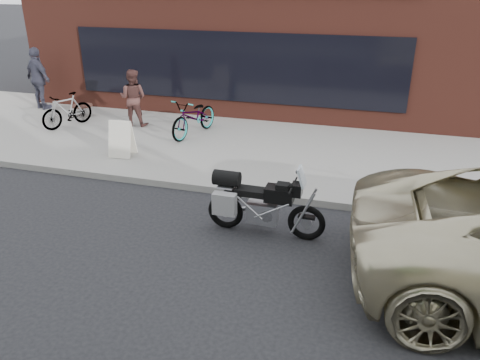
{
  "coord_description": "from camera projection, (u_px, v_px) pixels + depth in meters",
  "views": [
    {
      "loc": [
        2.12,
        -4.27,
        4.18
      ],
      "look_at": [
        -0.0,
        2.99,
        0.85
      ],
      "focal_mm": 35.0,
      "sensor_mm": 36.0,
      "label": 1
    }
  ],
  "objects": [
    {
      "name": "cafe_patron_left",
      "position": [
        133.0,
        98.0,
        13.34
      ],
      "size": [
        0.84,
        0.68,
        1.62
      ],
      "primitive_type": "imported",
      "rotation": [
        0.0,
        0.0,
        3.24
      ],
      "color": "#512F2B",
      "rests_on": "near_sidewalk"
    },
    {
      "name": "bicycle_rear",
      "position": [
        67.0,
        110.0,
        13.36
      ],
      "size": [
        1.04,
        1.64,
        0.95
      ],
      "primitive_type": "imported",
      "rotation": [
        0.0,
        0.0,
        -0.41
      ],
      "color": "gray",
      "rests_on": "near_sidewalk"
    },
    {
      "name": "storefront",
      "position": [
        270.0,
        30.0,
        17.87
      ],
      "size": [
        14.0,
        10.07,
        4.5
      ],
      "color": "#59261C",
      "rests_on": "ground"
    },
    {
      "name": "motorcycle",
      "position": [
        257.0,
        203.0,
        8.04
      ],
      "size": [
        2.09,
        0.68,
        1.32
      ],
      "rotation": [
        0.0,
        0.0,
        -0.01
      ],
      "color": "black",
      "rests_on": "ground"
    },
    {
      "name": "cafe_patron_right",
      "position": [
        39.0,
        79.0,
        14.96
      ],
      "size": [
        1.25,
        0.86,
        1.96
      ],
      "primitive_type": "imported",
      "rotation": [
        0.0,
        0.0,
        2.77
      ],
      "color": "#3E3E4F",
      "rests_on": "near_sidewalk"
    },
    {
      "name": "sandwich_sign",
      "position": [
        122.0,
        138.0,
        11.2
      ],
      "size": [
        0.59,
        0.55,
        0.87
      ],
      "rotation": [
        0.0,
        0.0,
        0.09
      ],
      "color": "silver",
      "rests_on": "near_sidewalk"
    },
    {
      "name": "ground",
      "position": [
        175.0,
        331.0,
        5.98
      ],
      "size": [
        120.0,
        120.0,
        0.0
      ],
      "primitive_type": "plane",
      "color": "black",
      "rests_on": "ground"
    },
    {
      "name": "near_sidewalk",
      "position": [
        283.0,
        148.0,
        12.1
      ],
      "size": [
        44.0,
        6.0,
        0.15
      ],
      "primitive_type": "cube",
      "color": "gray",
      "rests_on": "ground"
    },
    {
      "name": "cafe_table",
      "position": [
        82.0,
        106.0,
        14.36
      ],
      "size": [
        0.63,
        0.63,
        0.36
      ],
      "color": "black",
      "rests_on": "near_sidewalk"
    },
    {
      "name": "bicycle_front",
      "position": [
        194.0,
        117.0,
        12.63
      ],
      "size": [
        1.11,
        2.06,
        1.03
      ],
      "primitive_type": "imported",
      "rotation": [
        0.0,
        0.0,
        -0.23
      ],
      "color": "gray",
      "rests_on": "near_sidewalk"
    }
  ]
}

